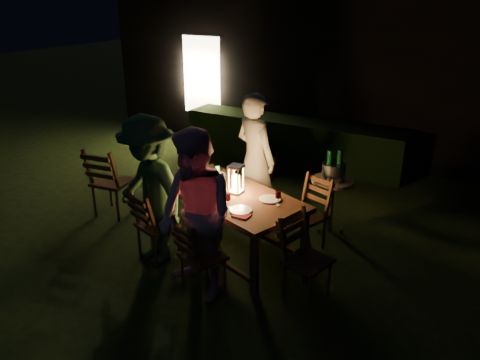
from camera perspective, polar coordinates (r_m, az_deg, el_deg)
The scene contains 29 objects.
garden_envelope at distance 10.68m, azimuth 14.46°, elevation 13.72°, with size 40.00×40.00×3.20m.
dining_table at distance 5.59m, azimuth -1.22°, elevation -2.31°, with size 2.09×1.51×0.78m.
chair_near_left at distance 5.72m, azimuth -10.09°, elevation -6.78°, with size 0.54×0.56×0.95m.
chair_near_right at distance 5.07m, azimuth -4.67°, elevation -10.65°, with size 0.55×0.57×0.93m.
chair_far_left at distance 6.53m, azimuth 1.47°, elevation -2.56°, with size 0.52×0.55×0.96m.
chair_far_right at distance 5.91m, azimuth 8.04°, elevation -5.64°, with size 0.55×0.57×0.95m.
chair_end at distance 5.02m, azimuth 8.00°, elevation -11.07°, with size 0.55×0.53×0.95m.
chair_spare at distance 6.92m, azimuth -15.29°, elevation -1.59°, with size 0.55×0.58×1.08m.
person_house_side at distance 6.33m, azimuth 1.87°, elevation 2.61°, with size 0.66×0.43×1.81m, color beige.
person_opp_right at distance 4.73m, azimuth -5.39°, elevation -4.50°, with size 0.88×0.69×1.81m, color #E19BBA.
person_opp_left at distance 5.43m, azimuth -10.96°, elevation -1.36°, with size 1.15×0.66×1.78m, color #2B562F.
lantern at distance 5.49m, azimuth -0.50°, elevation -0.10°, with size 0.16×0.16×0.35m.
plate_far_left at distance 6.08m, azimuth -2.95°, elevation 0.61°, with size 0.25×0.25×0.01m, color white.
plate_near_left at distance 5.84m, azimuth -6.34°, elevation -0.43°, with size 0.25×0.25×0.01m, color white.
plate_far_right at distance 5.39m, azimuth 3.65°, elevation -2.34°, with size 0.25×0.25×0.01m, color white.
plate_near_right at distance 5.11m, azimuth 0.11°, elevation -3.69°, with size 0.25×0.25×0.01m, color white.
wineglass_a at distance 5.90m, azimuth -1.01°, elevation 0.80°, with size 0.06×0.06×0.18m, color #59070F, non-canonical shape.
wineglass_b at distance 5.99m, azimuth -6.53°, elevation 0.99°, with size 0.06×0.06×0.18m, color #59070F, non-canonical shape.
wineglass_c at distance 5.15m, azimuth -1.49°, elevation -2.52°, with size 0.06×0.06×0.18m, color #59070F, non-canonical shape.
wineglass_d at distance 5.22m, azimuth 4.66°, elevation -2.24°, with size 0.06×0.06×0.18m, color #59070F, non-canonical shape.
wineglass_e at distance 5.43m, azimuth -4.34°, elevation -1.24°, with size 0.06×0.06×0.18m, color silver, non-canonical shape.
bottle_table at distance 5.68m, azimuth -2.85°, elevation 0.48°, with size 0.07×0.07×0.28m, color #0F471E.
napkin_left at distance 5.49m, azimuth -4.80°, elevation -1.92°, with size 0.18×0.14×0.01m, color red.
napkin_right at distance 5.00m, azimuth 0.17°, elevation -4.34°, with size 0.18×0.14×0.01m, color red.
phone at distance 5.85m, azimuth -7.38°, elevation -0.46°, with size 0.14×0.07×0.01m, color black.
side_table at distance 6.21m, azimuth 11.20°, elevation -0.69°, with size 0.55×0.55×0.74m.
ice_bucket at distance 6.14m, azimuth 11.34°, elevation 1.01°, with size 0.30×0.30×0.22m, color #A5A8AD.
bottle_bucket_a at distance 6.10m, azimuth 10.81°, elevation 1.42°, with size 0.07×0.07×0.32m, color #0F471E.
bottle_bucket_b at distance 6.14m, azimuth 11.93°, elevation 1.48°, with size 0.07×0.07×0.32m, color #0F471E.
Camera 1 is at (2.83, -4.03, 3.02)m, focal length 35.00 mm.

